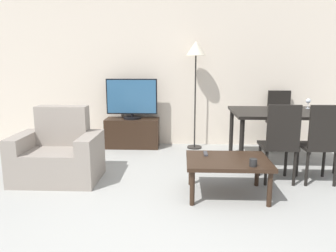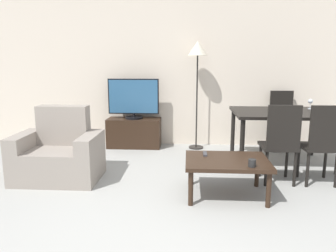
{
  "view_description": "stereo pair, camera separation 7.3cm",
  "coord_description": "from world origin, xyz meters",
  "px_view_note": "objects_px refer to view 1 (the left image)",
  "views": [
    {
      "loc": [
        0.14,
        -2.2,
        1.42
      ],
      "look_at": [
        -0.03,
        1.68,
        0.65
      ],
      "focal_mm": 35.0,
      "sensor_mm": 36.0,
      "label": 1
    },
    {
      "loc": [
        0.21,
        -2.2,
        1.42
      ],
      "look_at": [
        -0.03,
        1.68,
        0.65
      ],
      "focal_mm": 35.0,
      "sensor_mm": 36.0,
      "label": 2
    }
  ],
  "objects_px": {
    "tv": "(132,99)",
    "dining_chair_near_right": "(321,141)",
    "remote_primary": "(206,154)",
    "wine_glass_left": "(308,102)",
    "dining_chair_near": "(280,140)",
    "floor_lamp": "(196,56)",
    "cup_white_near": "(253,163)",
    "tv_stand": "(133,133)",
    "armchair": "(59,155)",
    "dining_table": "(281,117)",
    "dining_chair_far": "(280,117)",
    "coffee_table": "(228,163)"
  },
  "relations": [
    {
      "from": "dining_chair_near",
      "to": "remote_primary",
      "type": "distance_m",
      "value": 0.91
    },
    {
      "from": "dining_chair_near",
      "to": "floor_lamp",
      "type": "distance_m",
      "value": 2.07
    },
    {
      "from": "armchair",
      "to": "dining_chair_near",
      "type": "xyz_separation_m",
      "value": [
        2.63,
        -0.02,
        0.22
      ]
    },
    {
      "from": "tv",
      "to": "dining_table",
      "type": "distance_m",
      "value": 2.33
    },
    {
      "from": "armchair",
      "to": "wine_glass_left",
      "type": "xyz_separation_m",
      "value": [
        3.33,
        1.06,
        0.54
      ]
    },
    {
      "from": "dining_table",
      "to": "floor_lamp",
      "type": "height_order",
      "value": "floor_lamp"
    },
    {
      "from": "tv",
      "to": "cup_white_near",
      "type": "distance_m",
      "value": 2.7
    },
    {
      "from": "armchair",
      "to": "remote_primary",
      "type": "xyz_separation_m",
      "value": [
        1.76,
        -0.24,
        0.11
      ]
    },
    {
      "from": "tv_stand",
      "to": "dining_chair_far",
      "type": "relative_size",
      "value": 0.93
    },
    {
      "from": "tv_stand",
      "to": "coffee_table",
      "type": "height_order",
      "value": "tv_stand"
    },
    {
      "from": "coffee_table",
      "to": "dining_chair_near",
      "type": "distance_m",
      "value": 0.77
    },
    {
      "from": "dining_table",
      "to": "wine_glass_left",
      "type": "height_order",
      "value": "wine_glass_left"
    },
    {
      "from": "armchair",
      "to": "wine_glass_left",
      "type": "height_order",
      "value": "wine_glass_left"
    },
    {
      "from": "cup_white_near",
      "to": "remote_primary",
      "type": "bearing_deg",
      "value": 137.8
    },
    {
      "from": "coffee_table",
      "to": "dining_table",
      "type": "xyz_separation_m",
      "value": [
        0.88,
        1.19,
        0.31
      ]
    },
    {
      "from": "wine_glass_left",
      "to": "cup_white_near",
      "type": "bearing_deg",
      "value": -123.74
    },
    {
      "from": "floor_lamp",
      "to": "tv_stand",
      "type": "bearing_deg",
      "value": 178.79
    },
    {
      "from": "wine_glass_left",
      "to": "dining_table",
      "type": "bearing_deg",
      "value": -150.14
    },
    {
      "from": "tv_stand",
      "to": "remote_primary",
      "type": "height_order",
      "value": "tv_stand"
    },
    {
      "from": "dining_table",
      "to": "wine_glass_left",
      "type": "bearing_deg",
      "value": 29.86
    },
    {
      "from": "dining_chair_near",
      "to": "floor_lamp",
      "type": "height_order",
      "value": "floor_lamp"
    },
    {
      "from": "coffee_table",
      "to": "floor_lamp",
      "type": "bearing_deg",
      "value": 98.14
    },
    {
      "from": "floor_lamp",
      "to": "wine_glass_left",
      "type": "relative_size",
      "value": 11.89
    },
    {
      "from": "dining_table",
      "to": "floor_lamp",
      "type": "distance_m",
      "value": 1.62
    },
    {
      "from": "remote_primary",
      "to": "cup_white_near",
      "type": "bearing_deg",
      "value": -42.2
    },
    {
      "from": "wine_glass_left",
      "to": "coffee_table",
      "type": "bearing_deg",
      "value": -132.73
    },
    {
      "from": "dining_chair_far",
      "to": "floor_lamp",
      "type": "relative_size",
      "value": 0.55
    },
    {
      "from": "dining_chair_near_right",
      "to": "wine_glass_left",
      "type": "bearing_deg",
      "value": 77.95
    },
    {
      "from": "tv",
      "to": "dining_table",
      "type": "bearing_deg",
      "value": -19.36
    },
    {
      "from": "dining_chair_near_right",
      "to": "cup_white_near",
      "type": "xyz_separation_m",
      "value": [
        -0.9,
        -0.61,
        -0.08
      ]
    },
    {
      "from": "armchair",
      "to": "cup_white_near",
      "type": "xyz_separation_m",
      "value": [
        2.2,
        -0.63,
        0.14
      ]
    },
    {
      "from": "dining_chair_near_right",
      "to": "wine_glass_left",
      "type": "distance_m",
      "value": 1.15
    },
    {
      "from": "remote_primary",
      "to": "wine_glass_left",
      "type": "bearing_deg",
      "value": 39.47
    },
    {
      "from": "coffee_table",
      "to": "dining_table",
      "type": "relative_size",
      "value": 0.66
    },
    {
      "from": "armchair",
      "to": "dining_table",
      "type": "xyz_separation_m",
      "value": [
        2.86,
        0.79,
        0.36
      ]
    },
    {
      "from": "tv",
      "to": "dining_chair_near_right",
      "type": "relative_size",
      "value": 0.88
    },
    {
      "from": "remote_primary",
      "to": "wine_glass_left",
      "type": "height_order",
      "value": "wine_glass_left"
    },
    {
      "from": "dining_chair_near",
      "to": "dining_chair_near_right",
      "type": "distance_m",
      "value": 0.47
    },
    {
      "from": "armchair",
      "to": "remote_primary",
      "type": "bearing_deg",
      "value": -7.64
    },
    {
      "from": "dining_chair_far",
      "to": "wine_glass_left",
      "type": "distance_m",
      "value": 0.68
    },
    {
      "from": "coffee_table",
      "to": "floor_lamp",
      "type": "distance_m",
      "value": 2.27
    },
    {
      "from": "armchair",
      "to": "tv",
      "type": "height_order",
      "value": "tv"
    },
    {
      "from": "dining_chair_near_right",
      "to": "dining_table",
      "type": "bearing_deg",
      "value": 105.95
    },
    {
      "from": "tv_stand",
      "to": "dining_chair_near",
      "type": "relative_size",
      "value": 0.93
    },
    {
      "from": "tv_stand",
      "to": "tv",
      "type": "height_order",
      "value": "tv"
    },
    {
      "from": "cup_white_near",
      "to": "wine_glass_left",
      "type": "height_order",
      "value": "wine_glass_left"
    },
    {
      "from": "dining_chair_near",
      "to": "floor_lamp",
      "type": "relative_size",
      "value": 0.55
    },
    {
      "from": "dining_chair_near_right",
      "to": "remote_primary",
      "type": "xyz_separation_m",
      "value": [
        -1.34,
        -0.21,
        -0.11
      ]
    },
    {
      "from": "dining_chair_near",
      "to": "cup_white_near",
      "type": "height_order",
      "value": "dining_chair_near"
    },
    {
      "from": "tv",
      "to": "dining_chair_near",
      "type": "distance_m",
      "value": 2.54
    }
  ]
}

